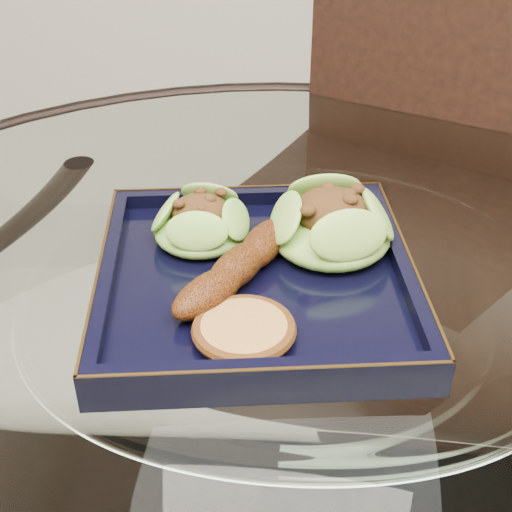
# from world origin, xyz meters

# --- Properties ---
(dining_table) EXTENTS (1.13, 1.13, 0.77)m
(dining_table) POSITION_xyz_m (-0.00, -0.00, 0.60)
(dining_table) COLOR white
(dining_table) RESTS_ON ground
(dining_chair) EXTENTS (0.54, 0.54, 0.96)m
(dining_chair) POSITION_xyz_m (0.12, 0.36, 0.53)
(dining_chair) COLOR black
(dining_chair) RESTS_ON ground
(navy_plate) EXTENTS (0.32, 0.32, 0.02)m
(navy_plate) POSITION_xyz_m (-0.04, 0.05, 0.77)
(navy_plate) COLOR black
(navy_plate) RESTS_ON dining_table
(lettuce_wrap_left) EXTENTS (0.12, 0.12, 0.03)m
(lettuce_wrap_left) POSITION_xyz_m (-0.09, 0.10, 0.80)
(lettuce_wrap_left) COLOR #5FA12E
(lettuce_wrap_left) RESTS_ON navy_plate
(lettuce_wrap_right) EXTENTS (0.12, 0.12, 0.04)m
(lettuce_wrap_right) POSITION_xyz_m (0.02, 0.10, 0.80)
(lettuce_wrap_right) COLOR #66A730
(lettuce_wrap_right) RESTS_ON navy_plate
(roasted_plantain) EXTENTS (0.09, 0.15, 0.03)m
(roasted_plantain) POSITION_xyz_m (-0.05, 0.04, 0.80)
(roasted_plantain) COLOR #62290A
(roasted_plantain) RESTS_ON navy_plate
(crumb_patty) EXTENTS (0.08, 0.08, 0.01)m
(crumb_patty) POSITION_xyz_m (-0.03, -0.04, 0.79)
(crumb_patty) COLOR #BA873E
(crumb_patty) RESTS_ON navy_plate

